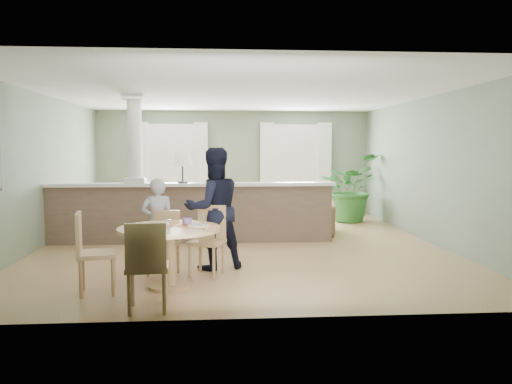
{
  "coord_description": "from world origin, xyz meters",
  "views": [
    {
      "loc": [
        -0.38,
        -8.96,
        1.74
      ],
      "look_at": [
        0.21,
        -1.0,
        1.04
      ],
      "focal_mm": 35.0,
      "sensor_mm": 36.0,
      "label": 1
    }
  ],
  "objects": [
    {
      "name": "sofa",
      "position": [
        0.47,
        1.35,
        0.45
      ],
      "size": [
        3.21,
        1.71,
        0.89
      ],
      "primitive_type": "imported",
      "rotation": [
        0.0,
        0.0,
        -0.17
      ],
      "color": "#957151",
      "rests_on": "ground"
    },
    {
      "name": "child_person",
      "position": [
        -1.28,
        -1.72,
        0.66
      ],
      "size": [
        0.51,
        0.36,
        1.32
      ],
      "primitive_type": "imported",
      "rotation": [
        0.0,
        0.0,
        3.24
      ],
      "color": "#9D9DA2",
      "rests_on": "ground"
    },
    {
      "name": "houseplant",
      "position": [
        2.7,
        2.69,
        0.8
      ],
      "size": [
        1.89,
        1.92,
        1.61
      ],
      "primitive_type": "imported",
      "rotation": [
        0.0,
        0.0,
        0.87
      ],
      "color": "#2C6D2B",
      "rests_on": "ground"
    },
    {
      "name": "ground",
      "position": [
        0.0,
        0.0,
        0.0
      ],
      "size": [
        8.0,
        8.0,
        0.0
      ],
      "primitive_type": "plane",
      "color": "tan",
      "rests_on": "ground"
    },
    {
      "name": "chair_far_boy",
      "position": [
        -1.14,
        -2.07,
        0.48
      ],
      "size": [
        0.48,
        0.48,
        0.88
      ],
      "rotation": [
        0.0,
        0.0,
        -0.25
      ],
      "color": "tan",
      "rests_on": "ground"
    },
    {
      "name": "chair_side",
      "position": [
        -1.92,
        -2.98,
        0.54
      ],
      "size": [
        0.52,
        0.52,
        0.98
      ],
      "rotation": [
        0.0,
        0.0,
        1.76
      ],
      "color": "tan",
      "rests_on": "ground"
    },
    {
      "name": "man_person",
      "position": [
        -0.47,
        -1.83,
        0.88
      ],
      "size": [
        1.02,
        0.91,
        1.75
      ],
      "primitive_type": "imported",
      "rotation": [
        0.0,
        0.0,
        3.48
      ],
      "color": "black",
      "rests_on": "ground"
    },
    {
      "name": "chair_near",
      "position": [
        -1.15,
        -3.74,
        0.54
      ],
      "size": [
        0.47,
        0.47,
        0.98
      ],
      "rotation": [
        0.0,
        0.0,
        3.21
      ],
      "color": "tan",
      "rests_on": "ground"
    },
    {
      "name": "room_shell",
      "position": [
        -0.03,
        0.63,
        1.81
      ],
      "size": [
        7.02,
        8.02,
        2.71
      ],
      "color": "gray",
      "rests_on": "ground"
    },
    {
      "name": "dining_table",
      "position": [
        -0.99,
        -2.79,
        0.61
      ],
      "size": [
        1.27,
        1.27,
        0.87
      ],
      "rotation": [
        0.0,
        0.0,
        -0.19
      ],
      "color": "tan",
      "rests_on": "ground"
    },
    {
      "name": "chair_far_man",
      "position": [
        -0.53,
        -2.14,
        0.52
      ],
      "size": [
        0.56,
        0.56,
        0.95
      ],
      "rotation": [
        0.0,
        0.0,
        -0.38
      ],
      "color": "tan",
      "rests_on": "ground"
    },
    {
      "name": "pony_wall",
      "position": [
        -0.99,
        0.2,
        0.71
      ],
      "size": [
        5.32,
        0.38,
        2.7
      ],
      "color": "brown",
      "rests_on": "ground"
    }
  ]
}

